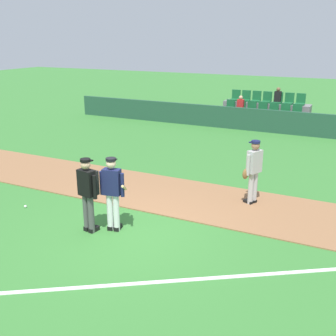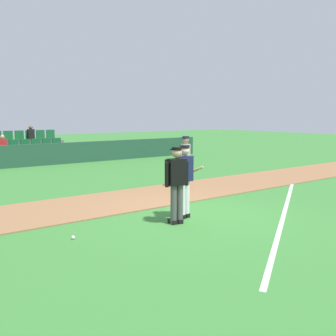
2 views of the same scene
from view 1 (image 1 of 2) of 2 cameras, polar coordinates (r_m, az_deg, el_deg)
name	(u,v)px [view 1 (image 1 of 2)]	position (r m, az deg, el deg)	size (l,w,h in m)	color
ground_plane	(126,233)	(9.54, -5.97, -9.04)	(80.00, 80.00, 0.00)	#387A33
infield_dirt_path	(173,195)	(11.58, 0.72, -3.83)	(28.00, 2.71, 0.03)	#936642
foul_line_chalk	(247,276)	(8.09, 11.00, -14.59)	(12.00, 0.10, 0.01)	white
dugout_fence	(256,120)	(19.86, 12.30, 6.59)	(20.00, 0.16, 1.07)	#234C38
stadium_bleachers	(264,116)	(21.26, 13.25, 7.14)	(4.45, 2.10, 1.90)	slate
batter_navy_jersey	(113,191)	(9.32, -7.77, -3.27)	(0.73, 0.73, 1.76)	white
umpire_home_plate	(88,191)	(9.35, -11.16, -3.16)	(0.58, 0.36, 1.76)	#4C4C4C
runner_grey_jersey	(253,170)	(10.93, 11.87, -0.30)	(0.44, 0.61, 1.76)	#B2B2B2
baseball	(25,206)	(11.43, -19.35, -5.10)	(0.07, 0.07, 0.07)	white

